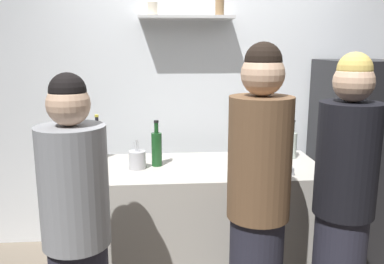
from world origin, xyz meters
TOP-DOWN VIEW (x-y plane):
  - back_wall_assembly at (-0.00, 1.25)m, footprint 4.80×0.32m
  - refrigerator at (1.22, 0.85)m, footprint 0.57×0.65m
  - counter at (-0.15, 0.48)m, footprint 1.85×0.74m
  - baking_pan at (0.33, 0.33)m, footprint 0.34×0.24m
  - utensil_holder at (-0.54, 0.45)m, footprint 0.12×0.12m
  - wine_bottle_dark_glass at (-0.85, 0.72)m, footprint 0.06×0.06m
  - wine_bottle_amber_glass at (0.44, 0.74)m, footprint 0.08×0.08m
  - wine_bottle_pale_glass at (0.62, 0.63)m, footprint 0.07×0.07m
  - wine_bottle_green_glass at (-0.40, 0.51)m, footprint 0.07×0.07m
  - water_bottle_plastic at (-0.98, 0.66)m, footprint 0.09×0.09m
  - person_brown_jacket at (0.15, -0.25)m, footprint 0.34×0.34m
  - person_grey_hoodie at (-0.80, -0.35)m, footprint 0.34×0.34m
  - person_blonde at (0.66, -0.19)m, footprint 0.34×0.34m

SIDE VIEW (x-z plane):
  - counter at x=-0.15m, z-range 0.00..0.91m
  - person_grey_hoodie at x=-0.80m, z-range -0.01..1.62m
  - refrigerator at x=1.22m, z-range 0.00..1.64m
  - person_blonde at x=0.66m, z-range 0.00..1.71m
  - person_brown_jacket at x=0.15m, z-range 0.00..1.77m
  - baking_pan at x=0.33m, z-range 0.91..0.96m
  - utensil_holder at x=-0.54m, z-range 0.86..1.08m
  - water_bottle_plastic at x=-0.98m, z-range 0.89..1.13m
  - wine_bottle_amber_glass at x=0.44m, z-range 0.87..1.15m
  - wine_bottle_pale_glass at x=0.62m, z-range 0.87..1.16m
  - wine_bottle_green_glass at x=-0.40m, z-range 0.87..1.20m
  - wine_bottle_dark_glass at x=-0.85m, z-range 0.86..1.21m
  - back_wall_assembly at x=0.00m, z-range 0.00..2.60m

